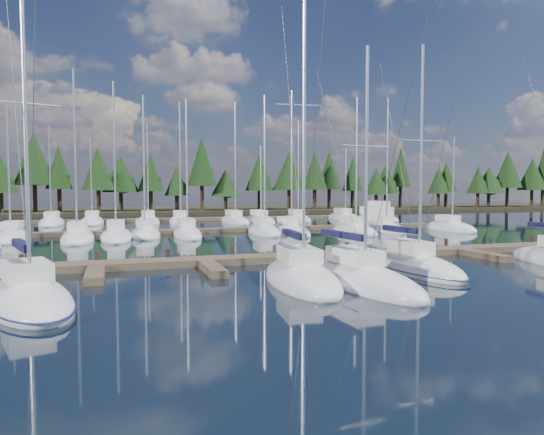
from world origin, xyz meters
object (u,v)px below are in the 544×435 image
object	(u,v)px
front_sailboat_4	(414,267)
front_sailboat_2	(301,277)
main_dock	(301,258)
front_sailboat_3	(359,279)
motor_yacht_right	(376,217)
front_sailboat_1	(29,299)

from	to	relation	value
front_sailboat_4	front_sailboat_2	bearing A→B (deg)	-171.23
main_dock	front_sailboat_3	xyz separation A→B (m)	(-0.09, -7.84, 0.07)
front_sailboat_3	motor_yacht_right	world-z (taller)	front_sailboat_3
front_sailboat_1	front_sailboat_4	bearing A→B (deg)	6.59
front_sailboat_3	front_sailboat_1	bearing A→B (deg)	179.54
front_sailboat_2	front_sailboat_4	xyz separation A→B (m)	(7.01, 1.08, -0.01)
main_dock	motor_yacht_right	bearing A→B (deg)	54.12
main_dock	front_sailboat_1	distance (m)	16.14
main_dock	front_sailboat_1	xyz separation A→B (m)	(-14.17, -7.73, 0.08)
main_dock	front_sailboat_2	xyz separation A→B (m)	(-2.56, -6.66, 0.09)
front_sailboat_2	front_sailboat_4	bearing A→B (deg)	8.77
main_dock	front_sailboat_1	size ratio (longest dim) A/B	3.16
main_dock	front_sailboat_4	xyz separation A→B (m)	(4.45, -5.58, 0.08)
front_sailboat_1	front_sailboat_2	distance (m)	11.66
front_sailboat_2	motor_yacht_right	size ratio (longest dim) A/B	1.58
front_sailboat_3	front_sailboat_4	world-z (taller)	front_sailboat_4
main_dock	front_sailboat_4	world-z (taller)	front_sailboat_4
main_dock	front_sailboat_2	size ratio (longest dim) A/B	2.89
front_sailboat_2	front_sailboat_4	world-z (taller)	front_sailboat_2
front_sailboat_4	motor_yacht_right	distance (m)	46.06
front_sailboat_1	front_sailboat_3	xyz separation A→B (m)	(14.08, -0.11, -0.01)
front_sailboat_1	motor_yacht_right	size ratio (longest dim) A/B	1.45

